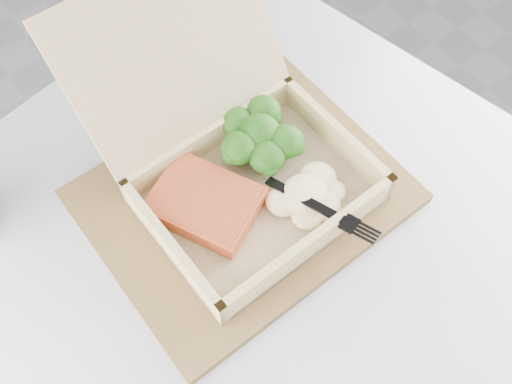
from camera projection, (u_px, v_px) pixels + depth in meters
floor at (152, 373)px, 1.27m from camera, size 4.00×4.00×0.00m
cafe_table at (253, 293)px, 0.81m from camera, size 0.85×0.85×0.70m
serving_tray at (244, 196)px, 0.68m from camera, size 0.36×0.29×0.02m
takeout_container at (230, 147)px, 0.64m from camera, size 0.25×0.31×0.20m
salmon_fillet at (205, 203)px, 0.64m from camera, size 0.13×0.14×0.02m
broccoli_pile at (260, 138)px, 0.67m from camera, size 0.11×0.11×0.04m
mashed_potatoes at (305, 195)px, 0.64m from camera, size 0.09×0.08×0.03m
plastic_fork at (290, 190)px, 0.63m from camera, size 0.05×0.15×0.02m
receipt at (170, 104)px, 0.76m from camera, size 0.12×0.17×0.00m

